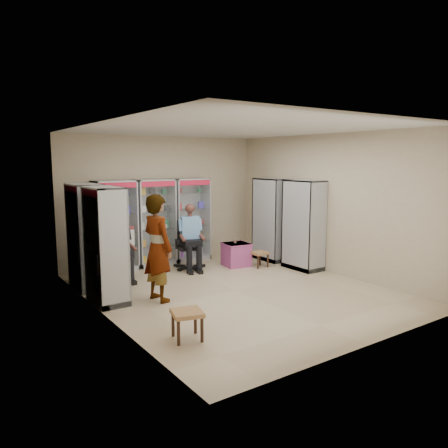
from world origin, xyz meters
TOP-DOWN VIEW (x-y plane):
  - floor at (0.00, 0.00)m, footprint 6.00×6.00m
  - room_shell at (0.00, 0.00)m, footprint 5.02×6.02m
  - cabinet_back_left at (-1.30, 2.73)m, footprint 0.90×0.50m
  - cabinet_back_mid at (-0.35, 2.73)m, footprint 0.90×0.50m
  - cabinet_back_right at (0.60, 2.73)m, footprint 0.90×0.50m
  - cabinet_right_far at (2.23, 1.60)m, footprint 0.90×0.50m
  - cabinet_right_near at (2.23, 0.50)m, footprint 0.90×0.50m
  - cabinet_left_far at (-2.23, 1.80)m, footprint 0.90×0.50m
  - cabinet_left_near at (-2.23, 0.70)m, footprint 0.90×0.50m
  - wooden_chair at (-1.55, 2.00)m, footprint 0.42×0.42m
  - seated_customer at (-1.55, 1.95)m, footprint 0.44×0.60m
  - office_chair at (0.12, 1.97)m, footprint 0.74×0.74m
  - seated_shopkeeper at (0.12, 1.92)m, footprint 0.62×0.74m
  - pink_trunk at (1.15, 1.57)m, footprint 0.62×0.61m
  - tea_glass at (1.15, 1.62)m, footprint 0.07×0.07m
  - woven_stool_a at (1.52, 1.19)m, footprint 0.36×0.36m
  - woven_stool_b at (-1.88, -1.46)m, footprint 0.49×0.49m
  - standing_man at (-1.45, 0.30)m, footprint 0.55×0.74m

SIDE VIEW (x-z plane):
  - floor at x=0.00m, z-range 0.00..0.00m
  - woven_stool_a at x=1.52m, z-range 0.00..0.36m
  - woven_stool_b at x=-1.88m, z-range 0.00..0.40m
  - pink_trunk at x=1.15m, z-range 0.00..0.53m
  - wooden_chair at x=-1.55m, z-range 0.00..0.94m
  - office_chair at x=0.12m, z-range 0.00..1.09m
  - tea_glass at x=1.15m, z-range 0.53..0.63m
  - seated_customer at x=-1.55m, z-range 0.00..1.34m
  - seated_shopkeeper at x=0.12m, z-range 0.00..1.39m
  - standing_man at x=-1.45m, z-range 0.00..1.87m
  - cabinet_back_left at x=-1.30m, z-range 0.00..2.00m
  - cabinet_back_mid at x=-0.35m, z-range 0.00..2.00m
  - cabinet_back_right at x=0.60m, z-range 0.00..2.00m
  - cabinet_right_far at x=2.23m, z-range 0.00..2.00m
  - cabinet_right_near at x=2.23m, z-range 0.00..2.00m
  - cabinet_left_far at x=-2.23m, z-range 0.00..2.00m
  - cabinet_left_near at x=-2.23m, z-range 0.00..2.00m
  - room_shell at x=0.00m, z-range 0.46..3.47m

